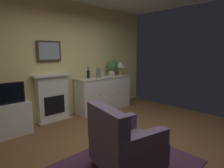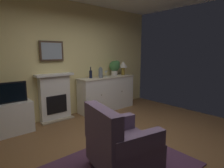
{
  "view_description": "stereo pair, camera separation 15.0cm",
  "coord_description": "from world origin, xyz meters",
  "views": [
    {
      "loc": [
        -2.21,
        -1.9,
        1.58
      ],
      "look_at": [
        0.08,
        0.55,
        1.0
      ],
      "focal_mm": 29.38,
      "sensor_mm": 36.0,
      "label": 1
    },
    {
      "loc": [
        -2.1,
        -2.0,
        1.58
      ],
      "look_at": [
        0.08,
        0.55,
        1.0
      ],
      "focal_mm": 29.38,
      "sensor_mm": 36.0,
      "label": 2
    }
  ],
  "objects": [
    {
      "name": "wine_glass_center",
      "position": [
        1.04,
        1.9,
        1.05
      ],
      "size": [
        0.07,
        0.07,
        0.16
      ],
      "color": "silver",
      "rests_on": "sideboard_cabinet"
    },
    {
      "name": "potted_plant_small",
      "position": [
        1.35,
        1.91,
        1.18
      ],
      "size": [
        0.3,
        0.3,
        0.43
      ],
      "color": "beige",
      "rests_on": "sideboard_cabinet"
    },
    {
      "name": "tv_set",
      "position": [
        -1.38,
        1.86,
        0.82
      ],
      "size": [
        0.62,
        0.07,
        0.4
      ],
      "color": "black",
      "rests_on": "tv_cabinet"
    },
    {
      "name": "tv_cabinet",
      "position": [
        -1.38,
        1.88,
        0.31
      ],
      "size": [
        0.75,
        0.42,
        0.62
      ],
      "color": "white",
      "rests_on": "ground_plane"
    },
    {
      "name": "ground_plane",
      "position": [
        0.0,
        0.0,
        -0.05
      ],
      "size": [
        5.46,
        4.4,
        0.1
      ],
      "primitive_type": "cube",
      "color": "brown",
      "rests_on": "ground"
    },
    {
      "name": "wine_bottle",
      "position": [
        0.53,
        1.91,
        1.03
      ],
      "size": [
        0.08,
        0.08,
        0.29
      ],
      "color": "black",
      "rests_on": "sideboard_cabinet"
    },
    {
      "name": "wall_rear",
      "position": [
        0.0,
        2.17,
        1.39
      ],
      "size": [
        5.46,
        0.06,
        2.79
      ],
      "primitive_type": "cube",
      "color": "#EAD68C",
      "rests_on": "ground_plane"
    },
    {
      "name": "table_lamp",
      "position": [
        1.64,
        1.87,
        1.2
      ],
      "size": [
        0.26,
        0.26,
        0.4
      ],
      "color": "#B79338",
      "rests_on": "sideboard_cabinet"
    },
    {
      "name": "vase_decorative",
      "position": [
        0.77,
        1.82,
        1.06
      ],
      "size": [
        0.11,
        0.11,
        0.28
      ],
      "color": "slate",
      "rests_on": "sideboard_cabinet"
    },
    {
      "name": "armchair",
      "position": [
        -0.55,
        -0.36,
        0.38
      ],
      "size": [
        0.94,
        0.9,
        0.92
      ],
      "color": "#604C66",
      "rests_on": "ground_plane"
    },
    {
      "name": "wine_glass_left",
      "position": [
        0.93,
        1.82,
        1.05
      ],
      "size": [
        0.07,
        0.07,
        0.16
      ],
      "color": "silver",
      "rests_on": "sideboard_cabinet"
    },
    {
      "name": "fireplace_unit",
      "position": [
        -0.4,
        2.04,
        0.55
      ],
      "size": [
        0.87,
        0.3,
        1.1
      ],
      "color": "white",
      "rests_on": "ground_plane"
    },
    {
      "name": "sideboard_cabinet",
      "position": [
        1.02,
        1.87,
        0.46
      ],
      "size": [
        1.66,
        0.49,
        0.92
      ],
      "color": "white",
      "rests_on": "ground_plane"
    },
    {
      "name": "framed_picture",
      "position": [
        -0.4,
        2.09,
        1.61
      ],
      "size": [
        0.55,
        0.04,
        0.45
      ],
      "color": "#473323"
    }
  ]
}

